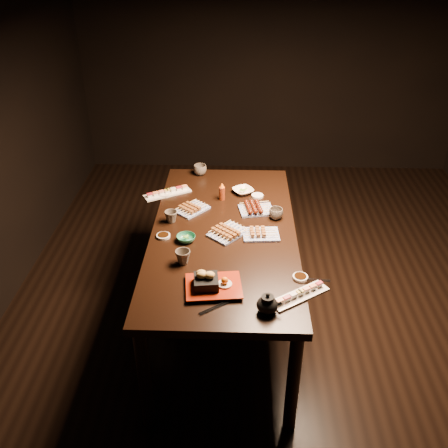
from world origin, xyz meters
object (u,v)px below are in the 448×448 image
(teacup_near_left, at_px, (183,257))
(yakitori_plate_center, at_px, (228,230))
(teacup_far_left, at_px, (171,217))
(teapot, at_px, (267,303))
(condiment_bottle, at_px, (222,191))
(dining_table, at_px, (224,279))
(edamame_bowl_green, at_px, (186,238))
(sushi_platter_far, at_px, (167,192))
(tempura_tray, at_px, (214,281))
(yakitori_plate_left, at_px, (192,207))
(edamame_bowl_cream, at_px, (243,191))
(sushi_platter_near, at_px, (300,294))
(yakitori_plate_right, at_px, (261,232))
(teacup_far_right, at_px, (200,170))
(teacup_mid_right, at_px, (276,214))

(teacup_near_left, bearing_deg, yakitori_plate_center, 51.50)
(yakitori_plate_center, height_order, teacup_far_left, teacup_far_left)
(teapot, distance_m, condiment_bottle, 1.19)
(dining_table, bearing_deg, edamame_bowl_green, -167.89)
(dining_table, relative_size, edamame_bowl_green, 15.83)
(sushi_platter_far, distance_m, tempura_tray, 1.12)
(yakitori_plate_left, xyz_separation_m, teacup_far_left, (-0.12, -0.15, 0.01))
(yakitori_plate_left, distance_m, edamame_bowl_cream, 0.43)
(teacup_far_left, distance_m, teapot, 1.03)
(sushi_platter_near, distance_m, teapot, 0.21)
(yakitori_plate_center, height_order, yakitori_plate_left, yakitori_plate_center)
(edamame_bowl_cream, bearing_deg, edamame_bowl_green, -118.48)
(teacup_far_left, xyz_separation_m, teapot, (0.58, -0.85, 0.02))
(tempura_tray, xyz_separation_m, condiment_bottle, (0.01, 0.99, 0.01))
(dining_table, bearing_deg, teacup_far_left, 147.60)
(edamame_bowl_cream, xyz_separation_m, teacup_far_left, (-0.46, -0.41, 0.02))
(condiment_bottle, bearing_deg, yakitori_plate_right, -61.00)
(edamame_bowl_cream, relative_size, teacup_far_right, 1.40)
(sushi_platter_near, distance_m, teacup_far_left, 1.05)
(edamame_bowl_cream, bearing_deg, yakitori_plate_left, -142.82)
(yakitori_plate_center, height_order, teacup_far_right, teacup_far_right)
(dining_table, height_order, sushi_platter_near, sushi_platter_near)
(yakitori_plate_left, bearing_deg, teacup_far_left, -176.71)
(dining_table, xyz_separation_m, yakitori_plate_center, (0.03, -0.04, 0.40))
(yakitori_plate_center, bearing_deg, condiment_bottle, 48.48)
(edamame_bowl_green, relative_size, teacup_mid_right, 1.24)
(edamame_bowl_cream, height_order, tempura_tray, tempura_tray)
(yakitori_plate_right, bearing_deg, edamame_bowl_cream, 97.34)
(tempura_tray, xyz_separation_m, teacup_far_left, (-0.31, 0.68, -0.02))
(condiment_bottle, bearing_deg, tempura_tray, -90.47)
(yakitori_plate_right, distance_m, condiment_bottle, 0.53)
(yakitori_plate_right, distance_m, teacup_mid_right, 0.24)
(sushi_platter_near, bearing_deg, teacup_mid_right, 61.19)
(yakitori_plate_center, bearing_deg, tempura_tray, -144.81)
(teacup_mid_right, bearing_deg, sushi_platter_near, -84.37)
(yakitori_plate_center, xyz_separation_m, teapot, (0.21, -0.71, 0.03))
(teacup_far_left, height_order, teacup_far_right, teacup_far_right)
(yakitori_plate_left, xyz_separation_m, edamame_bowl_cream, (0.34, 0.26, -0.01))
(yakitori_plate_left, xyz_separation_m, teacup_mid_right, (0.56, -0.09, 0.01))
(teacup_near_left, height_order, teacup_far_left, teacup_near_left)
(dining_table, bearing_deg, yakitori_plate_center, -70.33)
(sushi_platter_near, height_order, condiment_bottle, condiment_bottle)
(dining_table, distance_m, yakitori_plate_center, 0.41)
(edamame_bowl_green, bearing_deg, teapot, -53.43)
(teacup_near_left, bearing_deg, yakitori_plate_right, 33.87)
(dining_table, bearing_deg, yakitori_plate_left, 115.06)
(tempura_tray, relative_size, condiment_bottle, 2.31)
(yakitori_plate_left, height_order, edamame_bowl_green, yakitori_plate_left)
(edamame_bowl_cream, height_order, teacup_near_left, teacup_near_left)
(sushi_platter_far, relative_size, yakitori_plate_right, 1.53)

